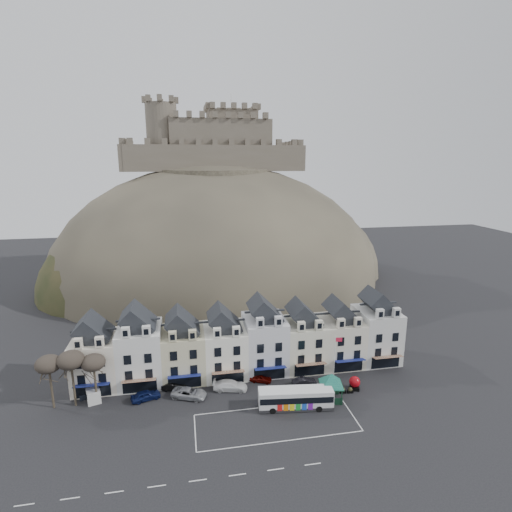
{
  "coord_description": "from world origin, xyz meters",
  "views": [
    {
      "loc": [
        -9.42,
        -45.2,
        35.09
      ],
      "look_at": [
        3.41,
        24.0,
        18.08
      ],
      "focal_mm": 28.0,
      "sensor_mm": 36.0,
      "label": 1
    }
  ],
  "objects_px": {
    "car_maroon": "(261,378)",
    "white_van": "(93,392)",
    "car_silver": "(189,393)",
    "car_white": "(230,385)",
    "flagpole": "(335,356)",
    "car_navy": "(146,395)",
    "car_charcoal": "(304,382)",
    "red_buoy": "(355,383)",
    "car_black": "(174,386)",
    "bus": "(296,398)",
    "bus_shelter": "(331,380)"
  },
  "relations": [
    {
      "from": "car_white",
      "to": "white_van",
      "type": "bearing_deg",
      "value": 97.09
    },
    {
      "from": "car_white",
      "to": "flagpole",
      "type": "bearing_deg",
      "value": -79.98
    },
    {
      "from": "red_buoy",
      "to": "car_navy",
      "type": "height_order",
      "value": "red_buoy"
    },
    {
      "from": "car_navy",
      "to": "bus",
      "type": "bearing_deg",
      "value": -122.73
    },
    {
      "from": "car_maroon",
      "to": "car_white",
      "type": "bearing_deg",
      "value": 127.11
    },
    {
      "from": "red_buoy",
      "to": "car_maroon",
      "type": "height_order",
      "value": "red_buoy"
    },
    {
      "from": "flagpole",
      "to": "car_navy",
      "type": "distance_m",
      "value": 29.97
    },
    {
      "from": "red_buoy",
      "to": "car_navy",
      "type": "distance_m",
      "value": 32.14
    },
    {
      "from": "car_black",
      "to": "car_silver",
      "type": "distance_m",
      "value": 3.37
    },
    {
      "from": "car_charcoal",
      "to": "car_navy",
      "type": "bearing_deg",
      "value": 86.35
    },
    {
      "from": "flagpole",
      "to": "white_van",
      "type": "bearing_deg",
      "value": 176.9
    },
    {
      "from": "white_van",
      "to": "car_white",
      "type": "height_order",
      "value": "white_van"
    },
    {
      "from": "car_black",
      "to": "car_silver",
      "type": "xyz_separation_m",
      "value": [
        2.26,
        -2.5,
        0.1
      ]
    },
    {
      "from": "red_buoy",
      "to": "car_maroon",
      "type": "relative_size",
      "value": 0.6
    },
    {
      "from": "red_buoy",
      "to": "white_van",
      "type": "relative_size",
      "value": 0.47
    },
    {
      "from": "white_van",
      "to": "car_black",
      "type": "bearing_deg",
      "value": -17.76
    },
    {
      "from": "bus_shelter",
      "to": "flagpole",
      "type": "height_order",
      "value": "flagpole"
    },
    {
      "from": "car_navy",
      "to": "car_charcoal",
      "type": "height_order",
      "value": "car_navy"
    },
    {
      "from": "bus_shelter",
      "to": "car_charcoal",
      "type": "relative_size",
      "value": 1.71
    },
    {
      "from": "car_white",
      "to": "red_buoy",
      "type": "bearing_deg",
      "value": -88.31
    },
    {
      "from": "bus",
      "to": "car_white",
      "type": "height_order",
      "value": "bus"
    },
    {
      "from": "red_buoy",
      "to": "car_black",
      "type": "bearing_deg",
      "value": 169.97
    },
    {
      "from": "flagpole",
      "to": "car_navy",
      "type": "bearing_deg",
      "value": 179.76
    },
    {
      "from": "bus",
      "to": "car_silver",
      "type": "xyz_separation_m",
      "value": [
        -15.12,
        5.45,
        -0.94
      ]
    },
    {
      "from": "white_van",
      "to": "car_navy",
      "type": "bearing_deg",
      "value": -31.4
    },
    {
      "from": "bus_shelter",
      "to": "red_buoy",
      "type": "xyz_separation_m",
      "value": [
        4.72,
        1.97,
        -2.24
      ]
    },
    {
      "from": "car_navy",
      "to": "car_charcoal",
      "type": "bearing_deg",
      "value": -108.44
    },
    {
      "from": "car_navy",
      "to": "car_silver",
      "type": "xyz_separation_m",
      "value": [
        6.41,
        -0.58,
        -0.0
      ]
    },
    {
      "from": "bus_shelter",
      "to": "car_silver",
      "type": "bearing_deg",
      "value": 179.19
    },
    {
      "from": "car_silver",
      "to": "car_white",
      "type": "xyz_separation_m",
      "value": [
        6.37,
        0.9,
        0.04
      ]
    },
    {
      "from": "bus_shelter",
      "to": "flagpole",
      "type": "distance_m",
      "value": 5.56
    },
    {
      "from": "red_buoy",
      "to": "car_charcoal",
      "type": "bearing_deg",
      "value": 161.96
    },
    {
      "from": "flagpole",
      "to": "car_silver",
      "type": "height_order",
      "value": "flagpole"
    },
    {
      "from": "flagpole",
      "to": "car_black",
      "type": "height_order",
      "value": "flagpole"
    },
    {
      "from": "car_silver",
      "to": "car_white",
      "type": "distance_m",
      "value": 6.43
    },
    {
      "from": "bus",
      "to": "car_maroon",
      "type": "height_order",
      "value": "bus"
    },
    {
      "from": "bus",
      "to": "car_navy",
      "type": "height_order",
      "value": "bus"
    },
    {
      "from": "bus",
      "to": "car_silver",
      "type": "relative_size",
      "value": 2.1
    },
    {
      "from": "bus_shelter",
      "to": "car_maroon",
      "type": "distance_m",
      "value": 11.87
    },
    {
      "from": "bus",
      "to": "car_black",
      "type": "bearing_deg",
      "value": 162.14
    },
    {
      "from": "flagpole",
      "to": "car_silver",
      "type": "bearing_deg",
      "value": -178.87
    },
    {
      "from": "car_charcoal",
      "to": "flagpole",
      "type": "bearing_deg",
      "value": -87.2
    },
    {
      "from": "bus",
      "to": "car_silver",
      "type": "distance_m",
      "value": 16.1
    },
    {
      "from": "white_van",
      "to": "car_charcoal",
      "type": "relative_size",
      "value": 1.18
    },
    {
      "from": "flagpole",
      "to": "white_van",
      "type": "height_order",
      "value": "flagpole"
    },
    {
      "from": "car_navy",
      "to": "car_black",
      "type": "xyz_separation_m",
      "value": [
        4.15,
        1.92,
        -0.11
      ]
    },
    {
      "from": "car_silver",
      "to": "car_maroon",
      "type": "height_order",
      "value": "car_silver"
    },
    {
      "from": "car_white",
      "to": "car_maroon",
      "type": "height_order",
      "value": "car_white"
    },
    {
      "from": "car_maroon",
      "to": "white_van",
      "type": "bearing_deg",
      "value": 110.92
    },
    {
      "from": "flagpole",
      "to": "car_charcoal",
      "type": "distance_m",
      "value": 6.47
    }
  ]
}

